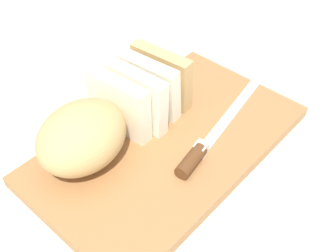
# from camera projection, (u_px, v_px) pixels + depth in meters

# --- Properties ---
(ground_plane) EXTENTS (3.00, 3.00, 0.00)m
(ground_plane) POSITION_uv_depth(u_px,v_px,m) (168.00, 148.00, 0.66)
(ground_plane) COLOR silver
(cutting_board) EXTENTS (0.43, 0.26, 0.02)m
(cutting_board) POSITION_uv_depth(u_px,v_px,m) (168.00, 144.00, 0.65)
(cutting_board) COLOR #9E6B3D
(cutting_board) RESTS_ON ground_plane
(bread_loaf) EXTENTS (0.27, 0.13, 0.10)m
(bread_loaf) POSITION_uv_depth(u_px,v_px,m) (108.00, 117.00, 0.62)
(bread_loaf) COLOR tan
(bread_loaf) RESTS_ON cutting_board
(bread_knife) EXTENTS (0.27, 0.07, 0.02)m
(bread_knife) POSITION_uv_depth(u_px,v_px,m) (203.00, 147.00, 0.63)
(bread_knife) COLOR silver
(bread_knife) RESTS_ON cutting_board
(crumb_near_knife) EXTENTS (0.01, 0.01, 0.01)m
(crumb_near_knife) POSITION_uv_depth(u_px,v_px,m) (177.00, 116.00, 0.68)
(crumb_near_knife) COLOR #A8753D
(crumb_near_knife) RESTS_ON cutting_board
(crumb_near_loaf) EXTENTS (0.01, 0.01, 0.01)m
(crumb_near_loaf) POSITION_uv_depth(u_px,v_px,m) (161.00, 133.00, 0.65)
(crumb_near_loaf) COLOR #A8753D
(crumb_near_loaf) RESTS_ON cutting_board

